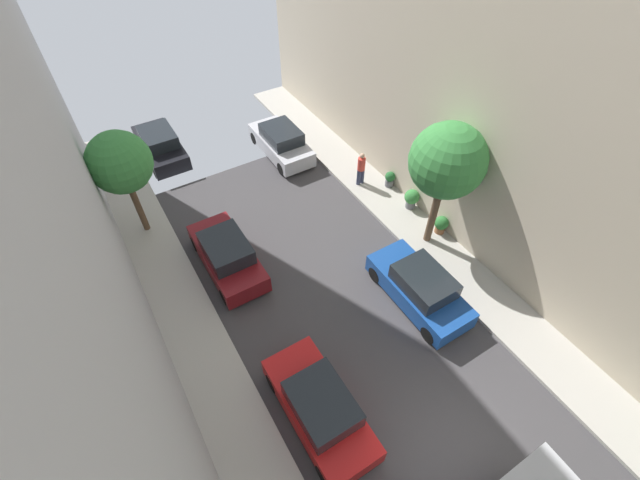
% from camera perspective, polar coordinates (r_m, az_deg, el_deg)
% --- Properties ---
extents(ground, '(32.00, 32.00, 0.00)m').
position_cam_1_polar(ground, '(14.39, 17.58, -26.15)').
color(ground, '#423F42').
extents(sidewalk_right, '(2.00, 44.00, 0.15)m').
position_cam_1_polar(sidewalk_right, '(16.82, 30.22, -15.12)').
color(sidewalk_right, '#B7B2A8').
rests_on(sidewalk_right, ground).
extents(parked_car_left_2, '(1.78, 4.20, 1.57)m').
position_cam_1_polar(parked_car_left_2, '(13.56, 0.02, -21.49)').
color(parked_car_left_2, red).
rests_on(parked_car_left_2, ground).
extents(parked_car_left_3, '(1.78, 4.20, 1.57)m').
position_cam_1_polar(parked_car_left_3, '(17.09, -12.30, -1.97)').
color(parked_car_left_3, maroon).
rests_on(parked_car_left_3, ground).
extents(parked_car_left_4, '(1.78, 4.20, 1.57)m').
position_cam_1_polar(parked_car_left_4, '(23.73, -20.57, 11.79)').
color(parked_car_left_4, black).
rests_on(parked_car_left_4, ground).
extents(parked_car_right_1, '(1.78, 4.20, 1.57)m').
position_cam_1_polar(parked_car_right_1, '(16.12, 13.19, -6.25)').
color(parked_car_right_1, '#194799').
rests_on(parked_car_right_1, ground).
extents(parked_car_right_2, '(1.78, 4.20, 1.57)m').
position_cam_1_polar(parked_car_right_2, '(22.59, -5.22, 12.90)').
color(parked_car_right_2, silver).
rests_on(parked_car_right_2, ground).
extents(pedestrian, '(0.40, 0.36, 1.72)m').
position_cam_1_polar(pedestrian, '(20.27, 5.52, 9.58)').
color(pedestrian, '#2D334C').
rests_on(pedestrian, sidewalk_right).
extents(street_tree_1, '(2.79, 2.79, 5.44)m').
position_cam_1_polar(street_tree_1, '(16.03, 16.66, 10.02)').
color(street_tree_1, brown).
rests_on(street_tree_1, sidewalk_right).
extents(street_tree_2, '(2.41, 2.41, 4.70)m').
position_cam_1_polar(street_tree_2, '(17.86, -25.17, 9.29)').
color(street_tree_2, brown).
rests_on(street_tree_2, sidewalk_left).
extents(potted_plant_0, '(0.50, 0.50, 0.84)m').
position_cam_1_polar(potted_plant_0, '(24.29, -27.50, 9.90)').
color(potted_plant_0, '#B2A899').
rests_on(potted_plant_0, sidewalk_left).
extents(potted_plant_2, '(0.67, 0.67, 0.94)m').
position_cam_1_polar(potted_plant_2, '(19.56, 12.15, 5.50)').
color(potted_plant_2, slate).
rests_on(potted_plant_2, sidewalk_right).
extents(potted_plant_3, '(0.48, 0.48, 0.78)m').
position_cam_1_polar(potted_plant_3, '(20.61, 9.31, 8.10)').
color(potted_plant_3, slate).
rests_on(potted_plant_3, sidewalk_right).
extents(potted_plant_5, '(0.60, 0.60, 0.82)m').
position_cam_1_polar(potted_plant_5, '(18.76, 15.88, 2.05)').
color(potted_plant_5, brown).
rests_on(potted_plant_5, sidewalk_right).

